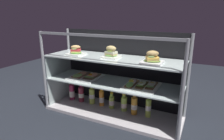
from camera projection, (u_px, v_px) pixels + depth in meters
The scene contains 20 objects.
ground_plane at pixel (112, 114), 2.26m from camera, with size 6.00×6.00×0.02m, color #1F232A.
case_base_deck at pixel (112, 112), 2.25m from camera, with size 1.55×0.50×0.04m, color #BCB5B7.
case_frame at pixel (118, 68), 2.25m from camera, with size 1.55×0.50×0.93m.
riser_lower_tier at pixel (112, 97), 2.20m from camera, with size 1.49×0.44×0.34m.
shelf_lower_glass at pixel (112, 82), 2.15m from camera, with size 1.51×0.45×0.01m, color silver.
riser_upper_tier at pixel (112, 71), 2.11m from camera, with size 1.49×0.44×0.26m.
shelf_upper_glass at pixel (112, 58), 2.07m from camera, with size 1.51×0.45×0.01m, color silver.
plated_roll_sandwich_left_of_center at pixel (76, 51), 2.22m from camera, with size 0.19×0.19×0.11m.
plated_roll_sandwich_center at pixel (111, 53), 2.06m from camera, with size 0.17×0.17×0.13m.
plated_roll_sandwich_far_left at pixel (152, 59), 1.83m from camera, with size 0.20×0.20×0.12m.
open_sandwich_tray_near_right_corner at pixel (86, 76), 2.29m from camera, with size 0.34×0.34×0.06m.
open_sandwich_tray_near_left_corner at pixel (141, 85), 2.00m from camera, with size 0.34×0.34×0.06m.
juice_bottle_tucked_behind at pixel (72, 92), 2.53m from camera, with size 0.07×0.07×0.25m.
juice_bottle_front_fourth at pixel (81, 94), 2.47m from camera, with size 0.07×0.07×0.24m.
juice_bottle_front_right_end at pixel (92, 96), 2.41m from camera, with size 0.07×0.07×0.23m.
juice_bottle_front_middle at pixel (102, 98), 2.35m from camera, with size 0.06×0.06×0.23m.
juice_bottle_back_left at pixel (112, 102), 2.29m from camera, with size 0.06×0.06×0.20m.
juice_bottle_front_second at pixel (124, 104), 2.23m from camera, with size 0.07×0.07×0.21m.
juice_bottle_back_right at pixel (134, 105), 2.15m from camera, with size 0.07×0.07×0.25m.
juice_bottle_front_left_end at pixel (148, 108), 2.09m from camera, with size 0.06×0.06×0.25m.
Camera 1 is at (0.90, -1.82, 1.10)m, focal length 31.19 mm.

